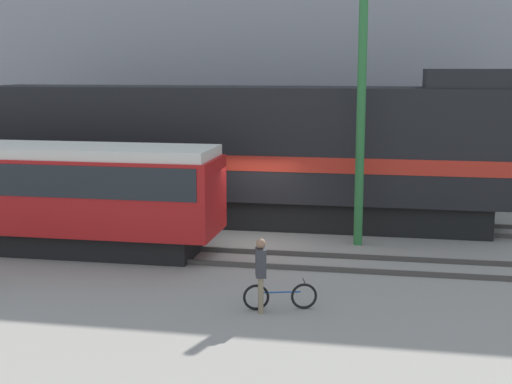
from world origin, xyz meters
TOP-DOWN VIEW (x-y plane):
  - ground_plane at (0.00, 0.00)m, footprint 120.00×120.00m
  - track_near at (0.00, -1.85)m, footprint 60.00×1.51m
  - track_far at (0.00, 3.03)m, footprint 60.00×1.51m
  - building_backdrop at (0.00, 11.18)m, footprint 45.96×6.00m
  - freight_locomotive at (-0.77, 3.03)m, footprint 18.25×3.04m
  - streetcar at (-6.14, -1.85)m, footprint 11.15×2.54m
  - bicycle at (1.88, -5.77)m, footprint 1.64×0.60m
  - person at (1.48, -6.03)m, footprint 0.31×0.40m
  - utility_pole_left at (3.31, 0.59)m, footprint 0.27×0.27m

SIDE VIEW (x-z plane):
  - ground_plane at x=0.00m, z-range 0.00..0.00m
  - track_near at x=0.00m, z-range 0.00..0.14m
  - track_far at x=0.00m, z-range 0.00..0.14m
  - bicycle at x=1.88m, z-range -0.03..0.64m
  - person at x=1.48m, z-range 0.18..1.87m
  - streetcar at x=-6.14m, z-range 0.23..3.39m
  - freight_locomotive at x=-0.77m, z-range -0.18..5.17m
  - utility_pole_left at x=3.31m, z-range 0.00..7.44m
  - building_backdrop at x=0.00m, z-range 0.00..12.84m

